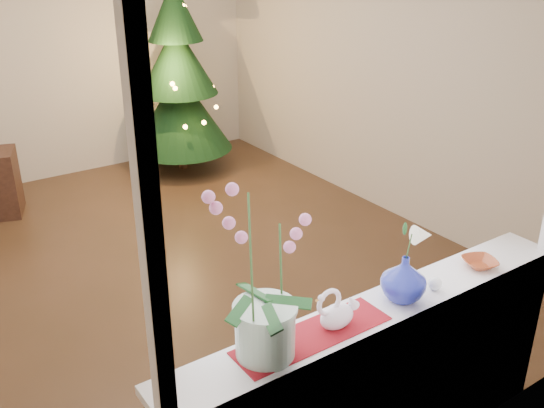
% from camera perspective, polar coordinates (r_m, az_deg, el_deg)
% --- Properties ---
extents(ground, '(5.00, 5.00, 0.00)m').
position_cam_1_polar(ground, '(4.93, -10.14, -5.83)').
color(ground, '#3D2919').
rests_on(ground, ground).
extents(wall_back, '(4.50, 0.10, 2.70)m').
position_cam_1_polar(wall_back, '(6.76, -20.31, 13.42)').
color(wall_back, beige).
rests_on(wall_back, ground).
extents(wall_front, '(4.50, 0.10, 2.70)m').
position_cam_1_polar(wall_front, '(2.46, 13.02, -2.36)').
color(wall_front, beige).
rests_on(wall_front, ground).
extents(wall_right, '(0.10, 5.00, 2.70)m').
position_cam_1_polar(wall_right, '(5.67, 10.31, 12.73)').
color(wall_right, beige).
rests_on(wall_right, ground).
extents(window_apron, '(2.20, 0.08, 0.88)m').
position_cam_1_polar(window_apron, '(2.99, 10.77, -17.92)').
color(window_apron, white).
rests_on(window_apron, ground).
extents(windowsill, '(2.20, 0.26, 0.04)m').
position_cam_1_polar(windowsill, '(2.76, 10.18, -9.79)').
color(windowsill, white).
rests_on(windowsill, window_apron).
extents(window_frame, '(2.22, 0.06, 1.60)m').
position_cam_1_polar(window_frame, '(2.35, 13.27, 5.58)').
color(window_frame, white).
rests_on(window_frame, windowsill).
extents(runner, '(0.70, 0.20, 0.01)m').
position_cam_1_polar(runner, '(2.53, 3.88, -12.21)').
color(runner, maroon).
rests_on(runner, windowsill).
extents(orchid_pot, '(0.32, 0.32, 0.74)m').
position_cam_1_polar(orchid_pot, '(2.23, -0.68, -6.43)').
color(orchid_pot, beige).
rests_on(orchid_pot, windowsill).
extents(swan, '(0.23, 0.14, 0.19)m').
position_cam_1_polar(swan, '(2.54, 6.16, -9.69)').
color(swan, white).
rests_on(swan, windowsill).
extents(blue_vase, '(0.27, 0.27, 0.24)m').
position_cam_1_polar(blue_vase, '(2.75, 12.34, -6.58)').
color(blue_vase, navy).
rests_on(blue_vase, windowsill).
extents(lily, '(0.14, 0.08, 0.18)m').
position_cam_1_polar(lily, '(2.65, 12.74, -2.59)').
color(lily, white).
rests_on(lily, blue_vase).
extents(paperweight, '(0.08, 0.08, 0.06)m').
position_cam_1_polar(paperweight, '(2.90, 15.10, -7.25)').
color(paperweight, white).
rests_on(paperweight, windowsill).
extents(amber_dish, '(0.18, 0.18, 0.03)m').
position_cam_1_polar(amber_dish, '(3.17, 18.95, -5.31)').
color(amber_dish, '#933C1D').
rests_on(amber_dish, windowsill).
extents(xmas_tree, '(1.15, 1.15, 2.03)m').
position_cam_1_polar(xmas_tree, '(6.70, -8.82, 11.60)').
color(xmas_tree, black).
rests_on(xmas_tree, ground).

